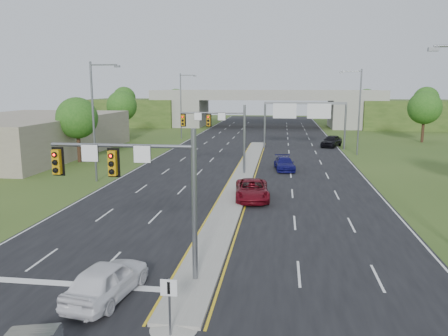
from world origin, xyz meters
TOP-DOWN VIEW (x-y plane):
  - ground at (0.00, 0.00)m, footprint 240.00×240.00m
  - road at (0.00, 35.00)m, footprint 24.00×160.00m
  - median at (0.00, 23.00)m, footprint 2.00×54.00m
  - median_nose at (0.00, -4.00)m, footprint 2.00×2.00m
  - lane_markings at (-0.60, 28.91)m, footprint 23.72×160.00m
  - signal_mast_near at (-2.26, -0.07)m, footprint 6.62×0.60m
  - signal_mast_far at (-2.26, 24.93)m, footprint 6.62×0.60m
  - keep_right_sign at (0.00, -4.53)m, footprint 0.60×0.13m
  - sign_gantry at (6.68, 44.92)m, footprint 11.58×0.44m
  - overpass at (0.00, 80.00)m, footprint 80.00×14.00m
  - lightpole_l_mid at (-13.30, 20.00)m, footprint 2.85×0.25m
  - lightpole_l_far at (-13.30, 55.00)m, footprint 2.85×0.25m
  - lightpole_r_far at (13.30, 40.00)m, footprint 2.85×0.25m
  - tree_l_near at (-20.00, 30.00)m, footprint 4.80×4.80m
  - tree_l_mid at (-24.00, 55.00)m, footprint 5.20×5.20m
  - tree_r_mid at (26.00, 55.00)m, footprint 5.20×5.20m
  - tree_back_a at (-38.00, 94.00)m, footprint 6.00×6.00m
  - tree_back_b at (-24.00, 94.00)m, footprint 5.60×5.60m
  - tree_back_c at (24.00, 94.00)m, footprint 5.60×5.60m
  - tree_back_d at (38.00, 94.00)m, footprint 6.00×6.00m
  - commercial_building at (-30.00, 35.00)m, footprint 18.00×30.00m
  - car_white at (-3.35, -2.00)m, footprint 2.57×4.95m
  - car_far_a at (1.50, 15.14)m, footprint 3.09×5.77m
  - car_far_b at (4.05, 27.98)m, footprint 2.47×4.96m
  - car_far_c at (11.00, 47.55)m, footprint 3.90×5.44m

SIDE VIEW (x-z plane):
  - ground at x=0.00m, z-range 0.00..0.00m
  - road at x=0.00m, z-range 0.00..0.02m
  - lane_markings at x=-0.60m, z-range 0.02..0.03m
  - median at x=0.00m, z-range 0.02..0.18m
  - median_nose at x=0.00m, z-range 0.02..0.18m
  - car_far_b at x=4.05m, z-range 0.02..1.41m
  - car_far_a at x=1.50m, z-range 0.02..1.56m
  - car_white at x=-3.35m, z-range 0.02..1.63m
  - car_far_c at x=11.00m, z-range 0.02..1.74m
  - keep_right_sign at x=0.00m, z-range 0.42..2.62m
  - commercial_building at x=-30.00m, z-range 0.00..5.00m
  - overpass at x=0.00m, z-range -0.50..7.60m
  - signal_mast_near at x=-2.26m, z-range 1.23..8.23m
  - signal_mast_far at x=-2.26m, z-range 1.23..8.23m
  - tree_l_near at x=-20.00m, z-range 1.38..8.98m
  - sign_gantry at x=6.68m, z-range 1.90..8.58m
  - tree_l_mid at x=-24.00m, z-range 1.44..9.57m
  - tree_r_mid at x=26.00m, z-range 1.44..9.57m
  - tree_back_b at x=-24.00m, z-range 1.35..9.67m
  - tree_back_c at x=24.00m, z-range 1.35..9.67m
  - tree_back_a at x=-38.00m, z-range 1.41..10.26m
  - tree_back_d at x=38.00m, z-range 1.41..10.26m
  - lightpole_l_mid at x=-13.30m, z-range 0.60..11.60m
  - lightpole_l_far at x=-13.30m, z-range 0.60..11.60m
  - lightpole_r_far at x=13.30m, z-range 0.60..11.60m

